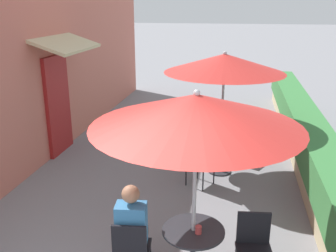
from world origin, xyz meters
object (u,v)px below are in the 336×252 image
object	(u,v)px
patio_umbrella_near	(196,111)
cafe_chair_mid_left	(204,159)
cafe_chair_near_left	(131,248)
seated_patron_near_left	(132,229)
cafe_chair_near_right	(254,245)
coffee_cup_near	(198,230)
patio_table_mid	(221,147)
patio_umbrella_mid	(224,63)
patio_table_near	(193,247)
coffee_cup_mid	(221,133)
cafe_chair_mid_right	(235,136)

from	to	relation	value
patio_umbrella_near	cafe_chair_mid_left	bearing A→B (deg)	92.58
cafe_chair_near_left	seated_patron_near_left	xyz separation A→B (m)	(-0.01, 0.11, 0.17)
cafe_chair_near_right	coffee_cup_near	size ratio (longest dim) A/B	9.67
patio_umbrella_near	patio_table_mid	xyz separation A→B (m)	(0.14, 3.14, -1.60)
cafe_chair_mid_left	patio_umbrella_mid	bearing A→B (deg)	6.33
coffee_cup_near	patio_table_mid	distance (m)	3.21
cafe_chair_near_left	cafe_chair_near_right	distance (m)	1.39
patio_umbrella_near	patio_umbrella_mid	size ratio (longest dim) A/B	1.00
cafe_chair_near_left	coffee_cup_near	bearing A→B (deg)	0.79
patio_table_near	coffee_cup_near	xyz separation A→B (m)	(0.06, -0.06, 0.27)
seated_patron_near_left	patio_table_mid	distance (m)	3.30
patio_table_near	patio_umbrella_near	world-z (taller)	patio_umbrella_near
coffee_cup_mid	coffee_cup_near	bearing A→B (deg)	-91.08
patio_table_near	patio_table_mid	bearing A→B (deg)	87.49
seated_patron_near_left	coffee_cup_near	bearing A→B (deg)	-7.77
cafe_chair_mid_left	seated_patron_near_left	bearing A→B (deg)	-165.32
patio_umbrella_mid	cafe_chair_mid_right	xyz separation A→B (m)	(0.25, 0.65, -1.59)
cafe_chair_near_right	cafe_chair_mid_left	bearing A→B (deg)	-78.07
cafe_chair_near_left	cafe_chair_mid_left	world-z (taller)	same
patio_umbrella_near	seated_patron_near_left	bearing A→B (deg)	-176.23
patio_table_mid	patio_umbrella_mid	world-z (taller)	patio_umbrella_mid
cafe_chair_mid_right	patio_umbrella_mid	bearing A→B (deg)	6.33
coffee_cup_near	patio_umbrella_mid	world-z (taller)	patio_umbrella_mid
patio_table_near	coffee_cup_near	world-z (taller)	coffee_cup_near
patio_table_near	cafe_chair_mid_right	distance (m)	3.81
cafe_chair_near_left	patio_table_mid	xyz separation A→B (m)	(0.81, 3.30, -0.01)
coffee_cup_near	patio_umbrella_near	bearing A→B (deg)	136.12
cafe_chair_near_left	cafe_chair_mid_left	bearing A→B (deg)	71.30
patio_table_mid	coffee_cup_mid	xyz separation A→B (m)	(-0.01, 0.07, 0.27)
patio_umbrella_near	patio_umbrella_mid	world-z (taller)	same
cafe_chair_near_right	patio_table_mid	bearing A→B (deg)	-86.48
patio_umbrella_near	seated_patron_near_left	xyz separation A→B (m)	(-0.69, -0.05, -1.42)
patio_table_near	patio_table_mid	world-z (taller)	same
seated_patron_near_left	coffee_cup_mid	bearing A→B (deg)	69.30
cafe_chair_near_right	coffee_cup_mid	bearing A→B (deg)	-86.45
seated_patron_near_left	coffee_cup_near	world-z (taller)	seated_patron_near_left
patio_table_mid	patio_table_near	bearing A→B (deg)	-92.51
cafe_chair_mid_left	cafe_chair_mid_right	size ratio (longest dim) A/B	1.00
cafe_chair_near_left	coffee_cup_mid	size ratio (longest dim) A/B	9.67
patio_table_near	patio_umbrella_near	distance (m)	1.60
cafe_chair_mid_right	coffee_cup_mid	xyz separation A→B (m)	(-0.26, -0.58, 0.26)
cafe_chair_near_left	patio_table_mid	distance (m)	3.40
seated_patron_near_left	patio_table_mid	xyz separation A→B (m)	(0.83, 3.19, -0.18)
cafe_chair_mid_left	coffee_cup_mid	distance (m)	0.80
cafe_chair_mid_left	patio_table_mid	bearing A→B (deg)	6.33
cafe_chair_near_right	cafe_chair_mid_left	world-z (taller)	same
patio_table_near	seated_patron_near_left	bearing A→B (deg)	-176.23
coffee_cup_mid	patio_umbrella_mid	bearing A→B (deg)	-78.63
seated_patron_near_left	coffee_cup_mid	world-z (taller)	seated_patron_near_left
patio_table_mid	cafe_chair_mid_left	distance (m)	0.69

